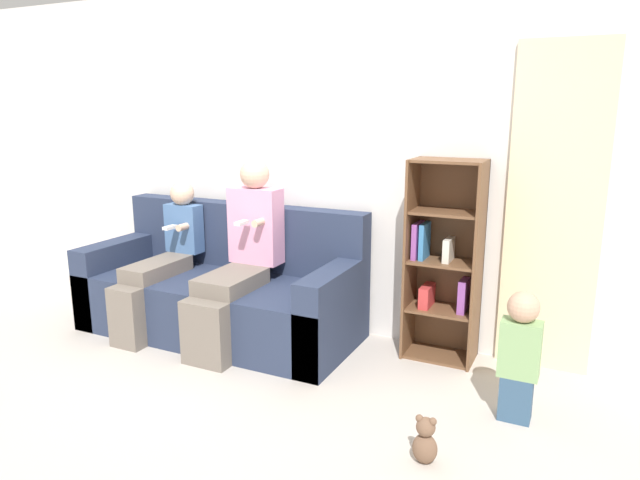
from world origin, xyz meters
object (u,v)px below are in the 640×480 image
at_px(couch, 222,293).
at_px(teddy_bear, 425,441).
at_px(adult_seated, 240,253).
at_px(toddler_standing, 520,353).
at_px(child_seated, 161,258).
at_px(bookshelf, 444,262).

height_order(couch, teddy_bear, couch).
relative_size(adult_seated, toddler_standing, 1.79).
height_order(adult_seated, teddy_bear, adult_seated).
xyz_separation_m(child_seated, toddler_standing, (2.61, -0.20, -0.17)).
bearing_deg(toddler_standing, couch, 171.00).
distance_m(couch, adult_seated, 0.45).
distance_m(child_seated, bookshelf, 2.08).
xyz_separation_m(bookshelf, teddy_bear, (0.25, -1.25, -0.55)).
height_order(adult_seated, toddler_standing, adult_seated).
bearing_deg(bookshelf, teddy_bear, -78.87).
bearing_deg(bookshelf, couch, -169.27).
height_order(child_seated, bookshelf, bookshelf).
bearing_deg(teddy_bear, bookshelf, 101.13).
bearing_deg(adult_seated, bookshelf, 16.48).
relative_size(child_seated, toddler_standing, 1.51).
bearing_deg(teddy_bear, child_seated, 160.52).
height_order(couch, bookshelf, bookshelf).
bearing_deg(toddler_standing, teddy_bear, -119.07).
bearing_deg(child_seated, bookshelf, 12.43).
relative_size(adult_seated, child_seated, 1.18).
xyz_separation_m(couch, toddler_standing, (2.17, -0.34, 0.08)).
bearing_deg(adult_seated, couch, 158.34).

